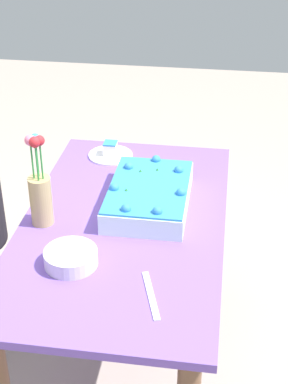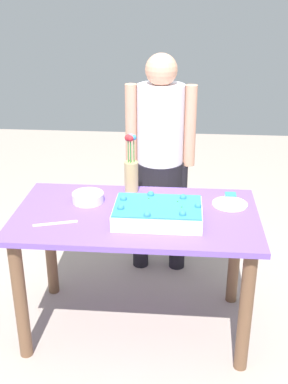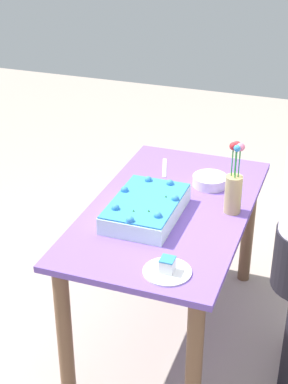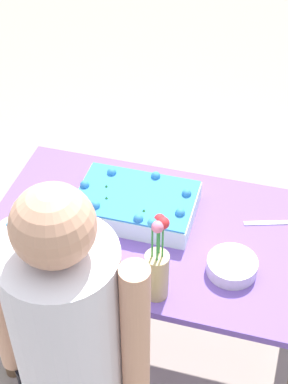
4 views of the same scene
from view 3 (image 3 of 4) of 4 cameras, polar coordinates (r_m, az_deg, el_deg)
name	(u,v)px [view 3 (image 3 of 4)]	position (r m, az deg, el deg)	size (l,w,h in m)	color
ground_plane	(167,327)	(3.23, 2.25, -12.99)	(8.00, 8.00, 0.00)	#A49488
dining_table	(169,231)	(2.87, 2.47, -3.81)	(1.31, 0.74, 0.74)	#6E4DAF
sheet_cake	(146,208)	(2.71, 0.21, -1.53)	(0.45, 0.30, 0.11)	white
serving_plate_with_slice	(167,269)	(2.35, 2.27, -7.46)	(0.20, 0.20, 0.07)	white
cake_knife	(165,168)	(3.19, 2.01, 2.37)	(0.23, 0.02, 0.00)	silver
flower_vase	(234,188)	(2.73, 8.69, 0.43)	(0.08, 0.08, 0.35)	tan
fruit_bowl	(210,181)	(3.01, 6.41, 1.09)	(0.18, 0.18, 0.05)	silver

